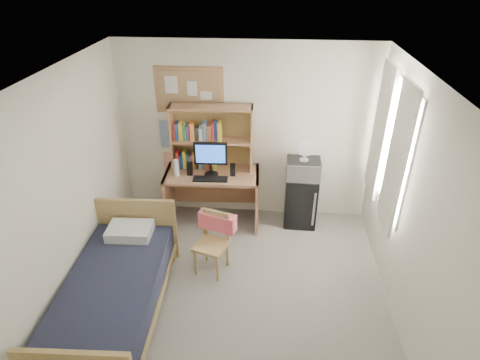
# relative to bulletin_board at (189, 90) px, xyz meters

# --- Properties ---
(floor) EXTENTS (3.60, 4.20, 0.02)m
(floor) POSITION_rel_bulletin_board_xyz_m (0.78, -2.08, -1.93)
(floor) COLOR gray
(floor) RESTS_ON ground
(ceiling) EXTENTS (3.60, 4.20, 0.02)m
(ceiling) POSITION_rel_bulletin_board_xyz_m (0.78, -2.08, 0.68)
(ceiling) COLOR white
(ceiling) RESTS_ON wall_back
(wall_back) EXTENTS (3.60, 0.04, 2.60)m
(wall_back) POSITION_rel_bulletin_board_xyz_m (0.78, 0.02, -0.62)
(wall_back) COLOR white
(wall_back) RESTS_ON floor
(wall_left) EXTENTS (0.04, 4.20, 2.60)m
(wall_left) POSITION_rel_bulletin_board_xyz_m (-1.02, -2.08, -0.62)
(wall_left) COLOR white
(wall_left) RESTS_ON floor
(wall_right) EXTENTS (0.04, 4.20, 2.60)m
(wall_right) POSITION_rel_bulletin_board_xyz_m (2.58, -2.08, -0.62)
(wall_right) COLOR white
(wall_right) RESTS_ON floor
(window_unit) EXTENTS (0.10, 1.40, 1.70)m
(window_unit) POSITION_rel_bulletin_board_xyz_m (2.53, -0.88, -0.32)
(window_unit) COLOR white
(window_unit) RESTS_ON wall_right
(curtain_left) EXTENTS (0.04, 0.55, 1.70)m
(curtain_left) POSITION_rel_bulletin_board_xyz_m (2.50, -1.28, -0.32)
(curtain_left) COLOR white
(curtain_left) RESTS_ON wall_right
(curtain_right) EXTENTS (0.04, 0.55, 1.70)m
(curtain_right) POSITION_rel_bulletin_board_xyz_m (2.50, -0.48, -0.32)
(curtain_right) COLOR white
(curtain_right) RESTS_ON wall_right
(bulletin_board) EXTENTS (0.94, 0.03, 0.64)m
(bulletin_board) POSITION_rel_bulletin_board_xyz_m (0.00, 0.00, 0.00)
(bulletin_board) COLOR #A17E55
(bulletin_board) RESTS_ON wall_back
(poster_wave) EXTENTS (0.30, 0.01, 0.42)m
(poster_wave) POSITION_rel_bulletin_board_xyz_m (-0.32, 0.01, -0.67)
(poster_wave) COLOR #245991
(poster_wave) RESTS_ON wall_back
(poster_japan) EXTENTS (0.28, 0.01, 0.36)m
(poster_japan) POSITION_rel_bulletin_board_xyz_m (-0.32, 0.01, -1.14)
(poster_japan) COLOR #E14427
(poster_japan) RESTS_ON wall_back
(desk) EXTENTS (1.36, 0.72, 0.83)m
(desk) POSITION_rel_bulletin_board_xyz_m (0.32, -0.34, -1.50)
(desk) COLOR #B07D55
(desk) RESTS_ON floor
(desk_chair) EXTENTS (0.51, 0.51, 0.81)m
(desk_chair) POSITION_rel_bulletin_board_xyz_m (0.45, -1.41, -1.51)
(desk_chair) COLOR tan
(desk_chair) RESTS_ON floor
(mini_fridge) EXTENTS (0.47, 0.47, 0.78)m
(mini_fridge) POSITION_rel_bulletin_board_xyz_m (1.61, -0.24, -1.53)
(mini_fridge) COLOR black
(mini_fridge) RESTS_ON floor
(bed) EXTENTS (1.06, 2.01, 0.54)m
(bed) POSITION_rel_bulletin_board_xyz_m (-0.50, -2.22, -1.65)
(bed) COLOR black
(bed) RESTS_ON floor
(hutch) EXTENTS (1.15, 0.34, 0.93)m
(hutch) POSITION_rel_bulletin_board_xyz_m (0.32, -0.19, -0.62)
(hutch) COLOR #B07D55
(hutch) RESTS_ON desk
(monitor) EXTENTS (0.46, 0.05, 0.49)m
(monitor) POSITION_rel_bulletin_board_xyz_m (0.33, -0.40, -0.84)
(monitor) COLOR black
(monitor) RESTS_ON desk
(keyboard) EXTENTS (0.48, 0.17, 0.02)m
(keyboard) POSITION_rel_bulletin_board_xyz_m (0.33, -0.54, -1.07)
(keyboard) COLOR black
(keyboard) RESTS_ON desk
(speaker_left) EXTENTS (0.08, 0.08, 0.18)m
(speaker_left) POSITION_rel_bulletin_board_xyz_m (0.03, -0.41, -0.99)
(speaker_left) COLOR black
(speaker_left) RESTS_ON desk
(speaker_right) EXTENTS (0.07, 0.07, 0.17)m
(speaker_right) POSITION_rel_bulletin_board_xyz_m (0.63, -0.39, -1.00)
(speaker_right) COLOR black
(speaker_right) RESTS_ON desk
(water_bottle) EXTENTS (0.07, 0.07, 0.24)m
(water_bottle) POSITION_rel_bulletin_board_xyz_m (-0.15, -0.46, -0.96)
(water_bottle) COLOR silver
(water_bottle) RESTS_ON desk
(hoodie) EXTENTS (0.50, 0.28, 0.23)m
(hoodie) POSITION_rel_bulletin_board_xyz_m (0.51, -1.22, -1.29)
(hoodie) COLOR #F35C68
(hoodie) RESTS_ON desk_chair
(microwave) EXTENTS (0.47, 0.36, 0.27)m
(microwave) POSITION_rel_bulletin_board_xyz_m (1.61, -0.26, -1.00)
(microwave) COLOR #B8B8BD
(microwave) RESTS_ON mini_fridge
(desk_fan) EXTENTS (0.26, 0.26, 0.31)m
(desk_fan) POSITION_rel_bulletin_board_xyz_m (1.61, -0.26, -0.71)
(desk_fan) COLOR silver
(desk_fan) RESTS_ON microwave
(pillow) EXTENTS (0.54, 0.39, 0.13)m
(pillow) POSITION_rel_bulletin_board_xyz_m (-0.53, -1.47, -1.31)
(pillow) COLOR silver
(pillow) RESTS_ON bed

